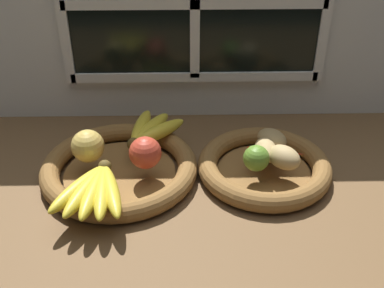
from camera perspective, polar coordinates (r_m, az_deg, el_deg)
ground_plane at (r=109.31cm, az=0.67°, el=-4.61°), size 140.00×90.00×3.00cm
back_wall at (r=122.15cm, az=0.32°, el=15.23°), size 140.00×4.60×55.00cm
fruit_bowl_left at (r=108.86cm, az=-8.62°, el=-2.91°), size 35.09×35.09×4.40cm
fruit_bowl_right at (r=109.40cm, az=8.57°, el=-2.70°), size 30.06×30.06×4.40cm
apple_red_right at (r=102.81cm, az=-5.59°, el=-1.04°), size 7.04×7.04×7.04cm
apple_golden_left at (r=106.71cm, az=-12.29°, el=-0.24°), size 7.28×7.28×7.28cm
banana_bunch_front at (r=97.14cm, az=-11.53°, el=-5.37°), size 16.00×18.60×3.18cm
banana_bunch_back at (r=114.28cm, az=-5.06°, el=1.69°), size 14.05×16.88×3.31cm
potato_back at (r=111.02cm, az=9.48°, el=0.58°), size 9.02×9.56×4.19cm
potato_large at (r=106.85cm, az=8.77°, el=-0.73°), size 5.64×8.28×4.30cm
potato_small at (r=104.58cm, az=10.86°, el=-1.57°), size 9.28×9.34×4.98cm
lime_near at (r=102.74cm, az=7.65°, el=-1.68°), size 5.68×5.68×5.68cm
chili_pepper at (r=108.47cm, az=9.94°, el=-1.00°), size 12.93×3.76×2.06cm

